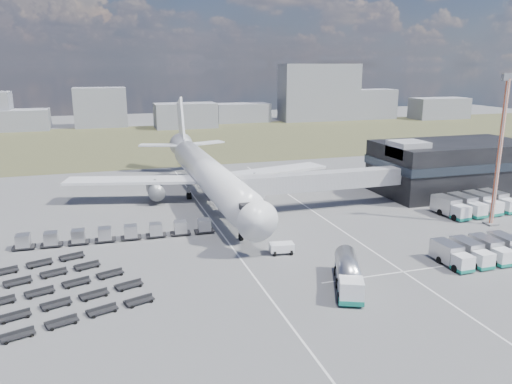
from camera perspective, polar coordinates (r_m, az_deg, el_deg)
name	(u,v)px	position (r m, az deg, el deg)	size (l,w,h in m)	color
ground	(260,263)	(64.79, 0.45, -8.10)	(420.00, 420.00, 0.00)	#565659
grass_strip	(159,141)	(169.80, -11.05, 5.72)	(420.00, 90.00, 0.01)	#454529
lane_markings	(320,247)	(70.73, 7.30, -6.24)	(47.12, 110.00, 0.01)	silver
terminal	(452,166)	(106.34, 21.50, 2.79)	(30.40, 16.40, 11.00)	black
jet_bridge	(311,182)	(86.92, 6.32, 1.17)	(30.30, 3.80, 7.05)	#939399
airliner	(207,172)	(93.28, -5.65, 2.25)	(51.59, 64.53, 17.62)	white
skyline	(139,108)	(211.28, -13.21, 9.29)	(302.79, 26.53, 25.12)	gray
fuel_tanker	(348,274)	(58.33, 10.50, -9.19)	(6.52, 10.62, 3.37)	white
pushback_tug	(282,248)	(67.68, 2.95, -6.45)	(3.23, 1.82, 1.46)	white
catering_truck	(245,183)	(100.70, -1.31, 1.06)	(2.80, 6.77, 3.10)	white
service_trucks_near	(481,251)	(71.11, 24.32, -6.17)	(11.43, 6.39, 2.52)	white
service_trucks_far	(475,204)	(93.22, 23.71, -1.28)	(13.54, 8.19, 2.89)	white
uld_row	(118,233)	(74.91, -15.51, -4.56)	(28.20, 2.51, 1.90)	black
baggage_dollies	(0,302)	(60.50, -27.18, -11.11)	(30.78, 25.96, 0.73)	black
floodlight_mast	(500,151)	(85.52, 26.08, 4.19)	(2.20, 1.82, 23.55)	#CA4820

